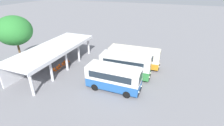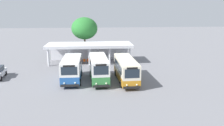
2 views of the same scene
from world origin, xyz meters
name	(u,v)px [view 2 (image 2 of 2)]	position (x,y,z in m)	size (l,w,h in m)	color
ground_plane	(99,87)	(0.00, 0.00, 0.00)	(180.00, 180.00, 0.00)	slate
city_bus_nearest_orange	(72,68)	(-3.58, 2.58, 1.76)	(2.48, 6.82, 3.17)	black
city_bus_second_in_row	(99,68)	(0.01, 2.20, 1.84)	(2.52, 7.16, 3.34)	black
city_bus_middle_cream	(126,69)	(3.60, 1.87, 1.72)	(2.46, 8.08, 3.09)	black
terminal_canopy	(90,47)	(-1.30, 13.86, 2.62)	(15.17, 5.51, 3.40)	silver
waiting_chair_end_by_column	(80,61)	(-2.94, 12.15, 0.52)	(0.45, 0.45, 0.86)	slate
waiting_chair_second_from_end	(84,61)	(-2.26, 12.09, 0.52)	(0.45, 0.45, 0.86)	slate
waiting_chair_middle_seat	(88,61)	(-1.58, 12.24, 0.52)	(0.45, 0.45, 0.86)	slate
waiting_chair_fourth_seat	(92,61)	(-0.90, 12.09, 0.52)	(0.45, 0.45, 0.86)	slate
waiting_chair_fifth_seat	(96,60)	(-0.22, 12.24, 0.52)	(0.45, 0.45, 0.86)	slate
waiting_chair_far_end_seat	(100,60)	(0.46, 12.18, 0.52)	(0.45, 0.45, 0.86)	slate
roadside_tree_behind_canopy	(84,28)	(-2.30, 19.18, 5.62)	(5.24, 5.24, 7.86)	brown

